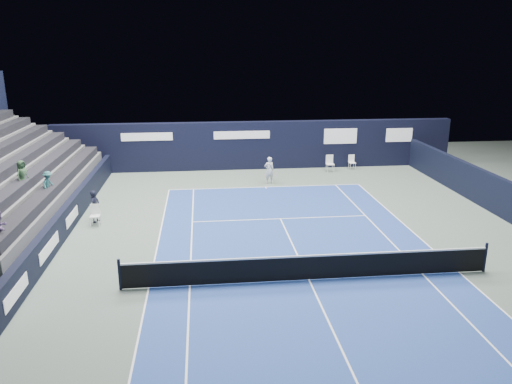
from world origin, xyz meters
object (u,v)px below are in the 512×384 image
Objects in this scene: tennis_player at (269,170)px; folding_chair_back_a at (330,162)px; folding_chair_back_b at (352,161)px; line_judge_chair at (95,213)px; tennis_net at (309,267)px.

folding_chair_back_a is at bearing 29.53° from tennis_player.
line_judge_chair is at bearing -150.98° from folding_chair_back_b.
line_judge_chair is 10.67m from tennis_net.
tennis_net is 12.73m from tennis_player.
tennis_net is 8.13× the size of tennis_player.
tennis_player reaches higher than line_judge_chair.
folding_chair_back_a is 1.15× the size of folding_chair_back_b.
tennis_net is at bearing -107.65° from folding_chair_back_a.
tennis_net reaches higher than folding_chair_back_b.
folding_chair_back_a is 4.91m from tennis_player.
tennis_player is (0.32, 12.72, 0.29)m from tennis_net.
line_judge_chair is at bearing -147.30° from folding_chair_back_a.
folding_chair_back_a is 1.12× the size of line_judge_chair.
tennis_net is at bearing -91.42° from tennis_player.
folding_chair_back_a is 15.64m from line_judge_chair.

